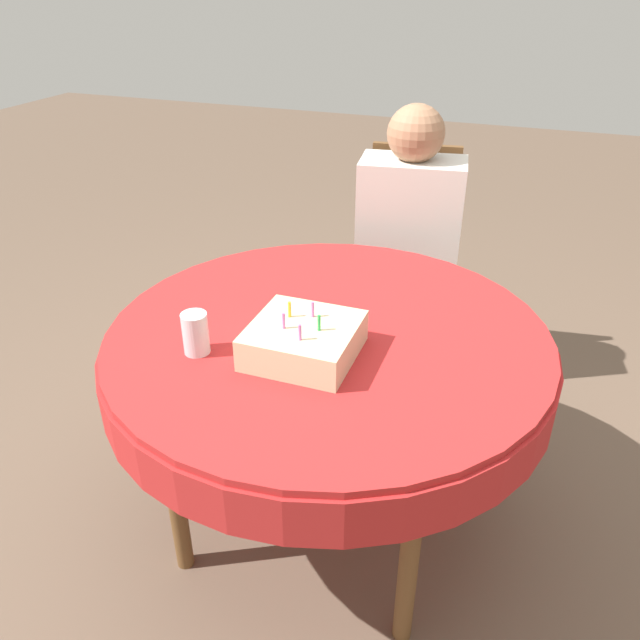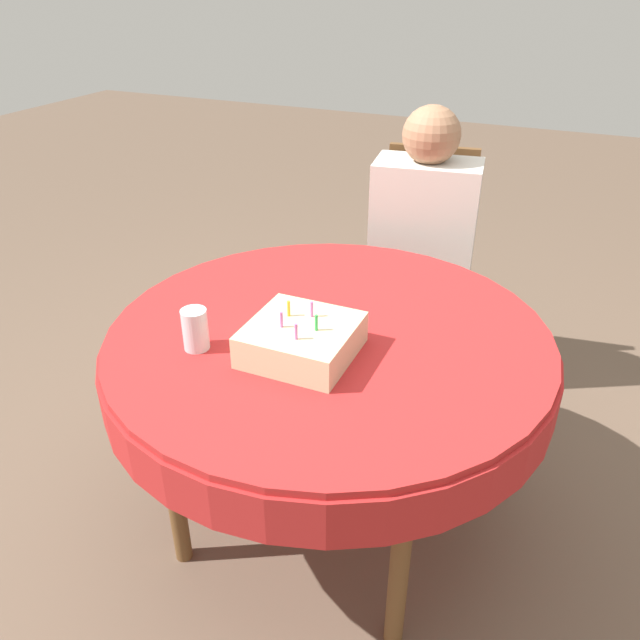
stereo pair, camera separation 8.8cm
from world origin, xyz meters
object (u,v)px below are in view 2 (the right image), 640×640
Objects in this scene: drinking_glass at (195,329)px; person at (423,227)px; birthday_cake at (302,339)px; chair at (422,262)px.

person is at bearing 74.68° from drinking_glass.
person is at bearing 87.83° from birthday_cake.
drinking_glass is (-0.26, -0.08, 0.01)m from birthday_cake.
person is 4.35× the size of birthday_cake.
person reaches higher than birthday_cake.
person is 1.15m from drinking_glass.
chair is 3.63× the size of birthday_cake.
chair is 0.83× the size of person.
chair is at bearing 76.44° from drinking_glass.
person is at bearing -90.00° from chair.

